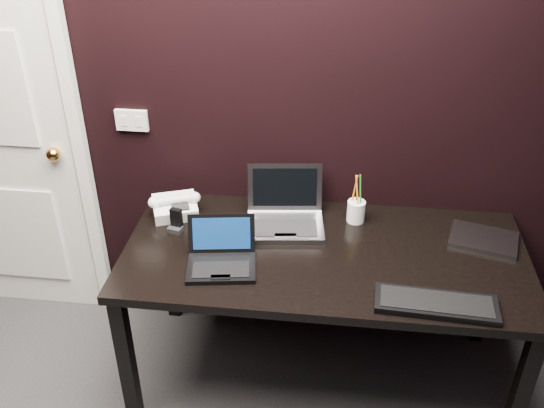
# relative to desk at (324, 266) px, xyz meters

# --- Properties ---
(wall_back) EXTENTS (4.00, 0.00, 4.00)m
(wall_back) POSITION_rel_desk_xyz_m (-0.30, 0.40, 0.64)
(wall_back) COLOR black
(wall_back) RESTS_ON ground
(wall_switch) EXTENTS (0.15, 0.02, 0.10)m
(wall_switch) POSITION_rel_desk_xyz_m (-0.92, 0.39, 0.46)
(wall_switch) COLOR silver
(wall_switch) RESTS_ON wall_back
(desk) EXTENTS (1.70, 0.80, 0.74)m
(desk) POSITION_rel_desk_xyz_m (0.00, 0.00, 0.00)
(desk) COLOR black
(desk) RESTS_ON ground
(netbook) EXTENTS (0.31, 0.28, 0.18)m
(netbook) POSITION_rel_desk_xyz_m (-0.42, -0.14, 0.11)
(netbook) COLOR black
(netbook) RESTS_ON desk
(silver_laptop) EXTENTS (0.37, 0.34, 0.23)m
(silver_laptop) POSITION_rel_desk_xyz_m (-0.19, 0.19, 0.12)
(silver_laptop) COLOR gray
(silver_laptop) RESTS_ON desk
(ext_keyboard) EXTENTS (0.46, 0.18, 0.03)m
(ext_keyboard) POSITION_rel_desk_xyz_m (0.43, -0.30, 0.09)
(ext_keyboard) COLOR black
(ext_keyboard) RESTS_ON desk
(closed_laptop) EXTENTS (0.32, 0.27, 0.02)m
(closed_laptop) POSITION_rel_desk_xyz_m (0.68, 0.16, 0.09)
(closed_laptop) COLOR gray
(closed_laptop) RESTS_ON desk
(desk_phone) EXTENTS (0.25, 0.24, 0.12)m
(desk_phone) POSITION_rel_desk_xyz_m (-0.70, 0.21, 0.12)
(desk_phone) COLOR silver
(desk_phone) RESTS_ON desk
(mobile_phone) EXTENTS (0.07, 0.06, 0.11)m
(mobile_phone) POSITION_rel_desk_xyz_m (-0.66, 0.08, 0.12)
(mobile_phone) COLOR black
(mobile_phone) RESTS_ON desk
(pen_cup) EXTENTS (0.10, 0.10, 0.24)m
(pen_cup) POSITION_rel_desk_xyz_m (0.13, 0.25, 0.13)
(pen_cup) COLOR white
(pen_cup) RESTS_ON desk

